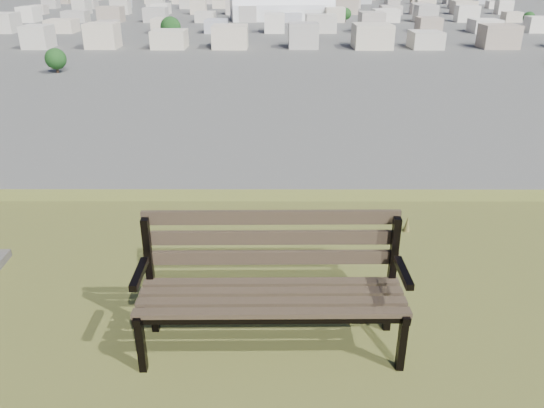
{
  "coord_description": "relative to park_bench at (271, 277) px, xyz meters",
  "views": [
    {
      "loc": [
        0.94,
        -1.93,
        27.63
      ],
      "look_at": [
        0.94,
        3.25,
        25.3
      ],
      "focal_mm": 35.0,
      "sensor_mm": 36.0,
      "label": 1
    }
  ],
  "objects": [
    {
      "name": "park_bench",
      "position": [
        0.0,
        0.0,
        0.0
      ],
      "size": [
        1.92,
        0.63,
        1.0
      ],
      "rotation": [
        0.0,
        0.0,
        0.01
      ],
      "color": "#433726",
      "rests_on": "hilltop_mesa"
    },
    {
      "name": "arena",
      "position": [
        4.78,
        309.71,
        -20.01
      ],
      "size": [
        58.45,
        30.82,
        23.56
      ],
      "rotation": [
        0.0,
        0.0,
        0.13
      ],
      "color": "silver",
      "rests_on": "ground"
    },
    {
      "name": "city_blocks",
      "position": [
        -0.93,
        393.08,
        -22.06
      ],
      "size": [
        395.0,
        361.0,
        7.0
      ],
      "color": "beige",
      "rests_on": "ground"
    },
    {
      "name": "city_trees",
      "position": [
        -27.33,
        317.64,
        -20.73
      ],
      "size": [
        406.52,
        387.2,
        9.98
      ],
      "color": "#302118",
      "rests_on": "ground"
    }
  ]
}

